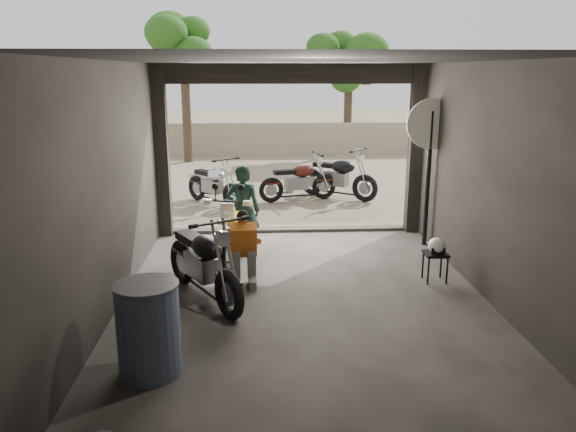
{
  "coord_description": "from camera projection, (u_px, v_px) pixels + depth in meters",
  "views": [
    {
      "loc": [
        -0.63,
        -7.08,
        3.07
      ],
      "look_at": [
        -0.19,
        0.6,
        1.08
      ],
      "focal_mm": 35.0,
      "sensor_mm": 36.0,
      "label": 1
    }
  ],
  "objects": [
    {
      "name": "ground",
      "position": [
        305.0,
        303.0,
        7.65
      ],
      "size": [
        80.0,
        80.0,
        0.0
      ],
      "primitive_type": "plane",
      "color": "#7A6D56",
      "rests_on": "ground"
    },
    {
      "name": "garage",
      "position": [
        302.0,
        203.0,
        7.85
      ],
      "size": [
        7.0,
        7.13,
        3.2
      ],
      "color": "#2D2B28",
      "rests_on": "ground"
    },
    {
      "name": "boundary_wall",
      "position": [
        273.0,
        139.0,
        21.02
      ],
      "size": [
        18.0,
        0.3,
        1.2
      ],
      "primitive_type": "cube",
      "color": "gray",
      "rests_on": "ground"
    },
    {
      "name": "tree_left",
      "position": [
        183.0,
        42.0,
        18.56
      ],
      "size": [
        2.2,
        2.2,
        5.6
      ],
      "color": "#382B1E",
      "rests_on": "ground"
    },
    {
      "name": "tree_right",
      "position": [
        349.0,
        57.0,
        20.43
      ],
      "size": [
        2.2,
        2.2,
        5.0
      ],
      "color": "#382B1E",
      "rests_on": "ground"
    },
    {
      "name": "main_bike",
      "position": [
        237.0,
        226.0,
        9.31
      ],
      "size": [
        1.09,
        1.83,
        1.14
      ],
      "primitive_type": null,
      "rotation": [
        0.0,
        0.0,
        -0.24
      ],
      "color": "white",
      "rests_on": "ground"
    },
    {
      "name": "left_bike",
      "position": [
        203.0,
        256.0,
        7.6
      ],
      "size": [
        1.61,
        2.0,
        1.26
      ],
      "primitive_type": null,
      "rotation": [
        0.0,
        0.0,
        0.53
      ],
      "color": "black",
      "rests_on": "ground"
    },
    {
      "name": "outside_bike_a",
      "position": [
        213.0,
        181.0,
        13.12
      ],
      "size": [
        1.65,
        1.75,
        1.15
      ],
      "primitive_type": null,
      "rotation": [
        0.0,
        0.0,
        0.72
      ],
      "color": "black",
      "rests_on": "ground"
    },
    {
      "name": "outside_bike_b",
      "position": [
        298.0,
        178.0,
        13.53
      ],
      "size": [
        1.81,
        1.09,
        1.15
      ],
      "primitive_type": null,
      "rotation": [
        0.0,
        0.0,
        1.82
      ],
      "color": "#421510",
      "rests_on": "ground"
    },
    {
      "name": "outside_bike_c",
      "position": [
        338.0,
        173.0,
        13.79
      ],
      "size": [
        1.96,
        1.74,
        1.27
      ],
      "primitive_type": null,
      "rotation": [
        0.0,
        0.0,
        0.93
      ],
      "color": "black",
      "rests_on": "ground"
    },
    {
      "name": "rider",
      "position": [
        243.0,
        210.0,
        9.49
      ],
      "size": [
        0.62,
        0.46,
        1.56
      ],
      "primitive_type": "imported",
      "rotation": [
        0.0,
        0.0,
        2.99
      ],
      "color": "#152B26",
      "rests_on": "ground"
    },
    {
      "name": "mechanic",
      "position": [
        244.0,
        250.0,
        8.21
      ],
      "size": [
        0.57,
        0.75,
        1.05
      ],
      "primitive_type": null,
      "rotation": [
        0.0,
        0.0,
        0.06
      ],
      "color": "#C26119",
      "rests_on": "ground"
    },
    {
      "name": "stool",
      "position": [
        435.0,
        257.0,
        8.31
      ],
      "size": [
        0.33,
        0.33,
        0.47
      ],
      "rotation": [
        0.0,
        0.0,
        0.37
      ],
      "color": "black",
      "rests_on": "ground"
    },
    {
      "name": "helmet",
      "position": [
        437.0,
        246.0,
        8.22
      ],
      "size": [
        0.32,
        0.32,
        0.24
      ],
      "primitive_type": "ellipsoid",
      "rotation": [
        0.0,
        0.0,
        0.29
      ],
      "color": "white",
      "rests_on": "stool"
    },
    {
      "name": "oil_drum",
      "position": [
        149.0,
        330.0,
        5.73
      ],
      "size": [
        0.77,
        0.77,
        1.0
      ],
      "primitive_type": "cylinder",
      "rotation": [
        0.0,
        0.0,
        -0.23
      ],
      "color": "#445273",
      "rests_on": "ground"
    },
    {
      "name": "sign_post",
      "position": [
        430.0,
        147.0,
        9.71
      ],
      "size": [
        0.88,
        0.08,
        2.63
      ],
      "rotation": [
        0.0,
        0.0,
        0.43
      ],
      "color": "black",
      "rests_on": "ground"
    }
  ]
}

